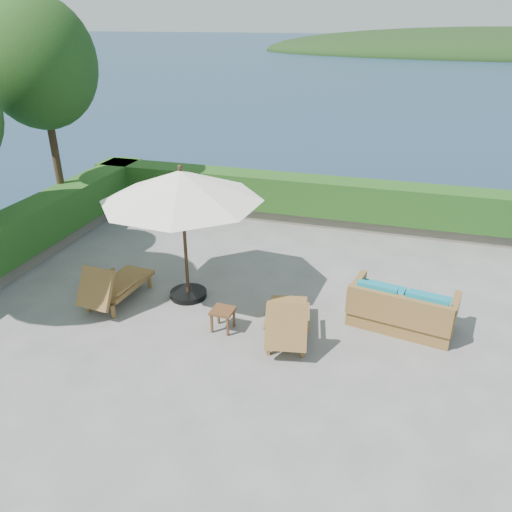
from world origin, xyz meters
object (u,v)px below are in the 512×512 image
(lounge_right, at_px, (287,320))
(wicker_loveseat, at_px, (401,310))
(lounge_left, at_px, (114,285))
(patio_umbrella, at_px, (181,187))
(side_table, at_px, (223,313))

(lounge_right, xyz_separation_m, wicker_loveseat, (2.00, 1.04, -0.05))
(lounge_left, height_order, lounge_right, lounge_left)
(lounge_left, bearing_deg, patio_umbrella, 31.86)
(patio_umbrella, distance_m, lounge_left, 2.54)
(patio_umbrella, xyz_separation_m, wicker_loveseat, (4.40, 0.10, -2.09))
(patio_umbrella, distance_m, lounge_right, 3.28)
(side_table, xyz_separation_m, wicker_loveseat, (3.25, 1.07, 0.01))
(wicker_loveseat, bearing_deg, patio_umbrella, -168.40)
(side_table, distance_m, wicker_loveseat, 3.42)
(patio_umbrella, xyz_separation_m, lounge_left, (-1.36, -0.68, -2.03))
(lounge_right, distance_m, wicker_loveseat, 2.26)
(lounge_right, bearing_deg, wicker_loveseat, 16.61)
(lounge_left, height_order, side_table, lounge_left)
(lounge_left, distance_m, wicker_loveseat, 5.81)
(lounge_right, bearing_deg, patio_umbrella, 147.63)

